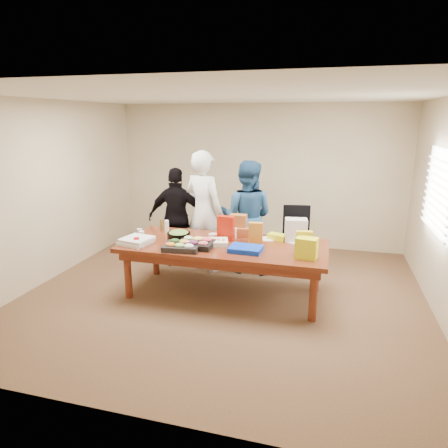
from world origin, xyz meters
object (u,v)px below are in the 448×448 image
(conference_table, at_px, (224,269))
(person_center, at_px, (204,212))
(sheet_cake, at_px, (214,242))
(person_right, at_px, (247,217))
(salad_bowl, at_px, (179,236))
(office_chair, at_px, (294,242))

(conference_table, height_order, person_center, person_center)
(conference_table, bearing_deg, sheet_cake, -154.13)
(person_right, bearing_deg, person_center, 11.88)
(person_right, xyz_separation_m, salad_bowl, (-0.78, -0.97, -0.10))
(person_center, bearing_deg, conference_table, 143.79)
(sheet_cake, bearing_deg, person_right, 61.87)
(office_chair, xyz_separation_m, person_right, (-0.76, -0.10, 0.39))
(conference_table, relative_size, person_right, 1.55)
(sheet_cake, relative_size, salad_bowl, 1.14)
(office_chair, distance_m, person_right, 0.86)
(person_right, height_order, salad_bowl, person_right)
(person_center, bearing_deg, salad_bowl, 102.91)
(office_chair, distance_m, salad_bowl, 1.90)
(office_chair, bearing_deg, sheet_cake, -141.20)
(office_chair, xyz_separation_m, sheet_cake, (-0.99, -1.15, 0.27))
(office_chair, height_order, sheet_cake, office_chair)
(person_center, xyz_separation_m, sheet_cake, (0.45, -0.91, -0.19))
(sheet_cake, height_order, salad_bowl, salad_bowl)
(person_center, relative_size, sheet_cake, 5.23)
(salad_bowl, bearing_deg, sheet_cake, -8.43)
(conference_table, height_order, salad_bowl, salad_bowl)
(conference_table, height_order, person_right, person_right)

